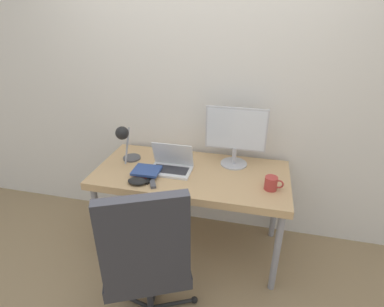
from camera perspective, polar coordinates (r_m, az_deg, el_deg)
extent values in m
plane|color=#937A56|center=(2.62, -2.15, -22.34)|extent=(12.00, 12.00, 0.00)
cube|color=silver|center=(2.60, 2.11, 11.39)|extent=(8.00, 0.05, 2.60)
cube|color=tan|center=(2.42, -0.15, -4.06)|extent=(1.54, 0.73, 0.06)
cylinder|color=gray|center=(2.64, -17.29, -12.61)|extent=(0.05, 0.05, 0.71)
cylinder|color=gray|center=(2.37, 15.78, -17.77)|extent=(0.05, 0.05, 0.71)
cylinder|color=gray|center=(3.08, -11.78, -5.87)|extent=(0.05, 0.05, 0.71)
cylinder|color=gray|center=(2.84, 15.60, -9.31)|extent=(0.05, 0.05, 0.71)
cube|color=silver|center=(2.40, -4.13, -3.28)|extent=(0.33, 0.21, 0.02)
cube|color=#2D2D33|center=(2.40, -4.14, -3.07)|extent=(0.28, 0.13, 0.00)
cube|color=silver|center=(2.42, -3.68, -0.15)|extent=(0.33, 0.07, 0.20)
cube|color=navy|center=(2.41, -3.70, -0.18)|extent=(0.30, 0.05, 0.18)
cylinder|color=#B7B7BC|center=(2.53, 7.94, -1.90)|extent=(0.22, 0.22, 0.01)
cylinder|color=#B7B7BC|center=(2.50, 8.04, -0.37)|extent=(0.04, 0.04, 0.14)
cube|color=#B7B7BC|center=(2.41, 8.40, 4.64)|extent=(0.49, 0.02, 0.35)
cube|color=silver|center=(2.40, 8.37, 4.54)|extent=(0.46, 0.00, 0.33)
cylinder|color=#4C4C51|center=(2.65, -11.38, -0.82)|extent=(0.15, 0.15, 0.02)
cylinder|color=#99999E|center=(2.54, -12.25, 1.48)|extent=(0.02, 0.14, 0.28)
sphere|color=black|center=(2.43, -13.18, 3.81)|extent=(0.11, 0.11, 0.11)
sphere|color=black|center=(2.45, 0.45, -26.11)|extent=(0.05, 0.05, 0.05)
cylinder|color=black|center=(2.43, -3.66, -26.65)|extent=(0.30, 0.16, 0.03)
sphere|color=black|center=(2.62, -6.09, -21.59)|extent=(0.05, 0.05, 0.05)
cylinder|color=black|center=(2.52, -6.92, -24.23)|extent=(0.07, 0.32, 0.03)
sphere|color=black|center=(2.56, -14.52, -24.15)|extent=(0.05, 0.05, 0.05)
cylinder|color=black|center=(2.49, -11.31, -25.61)|extent=(0.32, 0.09, 0.03)
cylinder|color=#2D2D33|center=(2.26, -8.21, -23.80)|extent=(0.04, 0.04, 0.38)
cube|color=#2D2D33|center=(2.09, -8.64, -19.63)|extent=(0.67, 0.64, 0.09)
cube|color=#2D2D33|center=(1.71, -8.98, -16.44)|extent=(0.48, 0.27, 0.59)
cube|color=#B2382D|center=(2.39, -8.71, -3.64)|extent=(0.19, 0.16, 0.02)
cube|color=#334C8C|center=(2.38, -8.64, -3.22)|extent=(0.21, 0.18, 0.02)
cube|color=black|center=(2.32, -7.76, -4.67)|extent=(0.08, 0.17, 0.02)
cube|color=#4C4C51|center=(2.26, -7.54, -5.52)|extent=(0.10, 0.15, 0.02)
cylinder|color=#B23833|center=(2.23, 14.80, -5.50)|extent=(0.09, 0.09, 0.10)
torus|color=#B23833|center=(2.23, 16.22, -5.64)|extent=(0.07, 0.01, 0.07)
ellipsoid|color=black|center=(2.27, -10.42, -5.19)|extent=(0.14, 0.10, 0.04)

